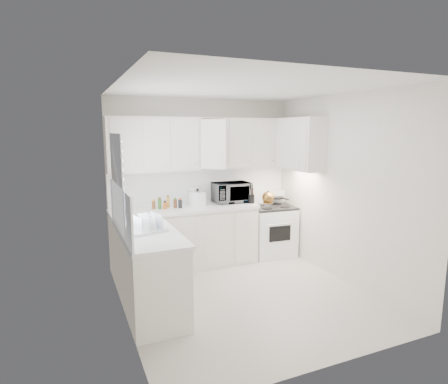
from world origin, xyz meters
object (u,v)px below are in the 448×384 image
microwave (231,190)px  rice_cooker (198,197)px  stove (272,224)px  tea_kettle (268,197)px  dish_rack (146,222)px  utensil_crock (251,193)px

microwave → rice_cooker: bearing=-175.0°
stove → tea_kettle: (-0.18, -0.16, 0.51)m
tea_kettle → rice_cooker: (-1.12, 0.24, 0.03)m
microwave → rice_cooker: (-0.60, -0.04, -0.06)m
dish_rack → tea_kettle: bearing=9.5°
tea_kettle → utensil_crock: 0.28m
tea_kettle → utensil_crock: size_ratio=0.72×
stove → microwave: size_ratio=1.86×
tea_kettle → microwave: size_ratio=0.42×
rice_cooker → dish_rack: rice_cooker is taller
microwave → rice_cooker: 0.60m
rice_cooker → dish_rack: size_ratio=0.64×
microwave → dish_rack: 2.05m
microwave → utensil_crock: (0.26, -0.20, -0.03)m
stove → dish_rack: (-2.34, -1.11, 0.52)m
stove → rice_cooker: (-1.30, 0.08, 0.54)m
dish_rack → utensil_crock: bearing=14.3°
tea_kettle → utensil_crock: bearing=-178.4°
microwave → rice_cooker: size_ratio=2.19×
stove → utensil_crock: utensil_crock is taller
rice_cooker → utensil_crock: (0.85, -0.16, 0.03)m
microwave → utensil_crock: microwave is taller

